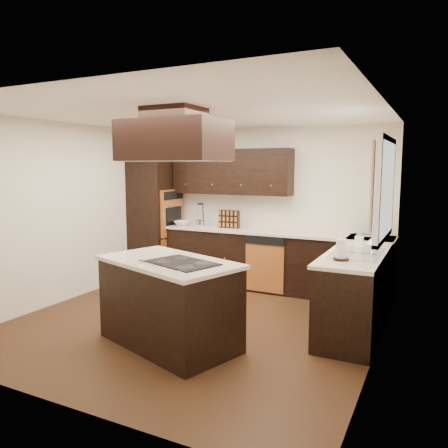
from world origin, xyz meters
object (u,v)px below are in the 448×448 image
(oven_column, at_px, (155,215))
(island, at_px, (169,304))
(range_hood, at_px, (175,141))
(spice_rack, at_px, (229,219))

(oven_column, xyz_separation_m, island, (1.87, -2.40, -0.62))
(oven_column, relative_size, range_hood, 2.02)
(island, xyz_separation_m, range_hood, (0.01, 0.14, 1.72))
(oven_column, height_order, island, oven_column)
(oven_column, bearing_deg, spice_rack, 3.69)
(oven_column, distance_m, range_hood, 3.13)
(range_hood, bearing_deg, island, -93.56)
(island, height_order, range_hood, range_hood)
(range_hood, distance_m, spice_rack, 2.64)
(island, distance_m, spice_rack, 2.61)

